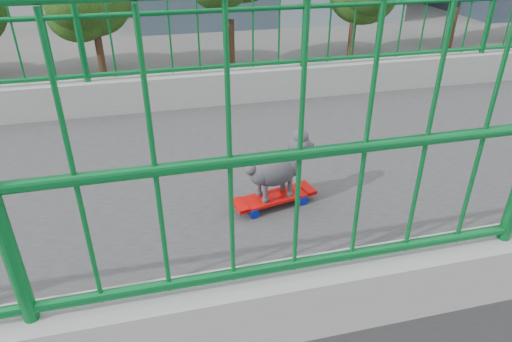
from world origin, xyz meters
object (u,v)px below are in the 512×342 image
object	(u,v)px
poodle	(278,166)
car_3	(346,110)
car_4	(109,103)
car_5	(479,228)
skateboard	(274,198)
car_2	(255,153)
car_1	(359,184)

from	to	relation	value
poodle	car_3	world-z (taller)	poodle
car_3	car_4	bearing A→B (deg)	73.32
poodle	car_5	world-z (taller)	poodle
skateboard	car_5	bearing A→B (deg)	117.24
car_3	car_2	bearing A→B (deg)	122.03
car_1	car_3	distance (m)	6.81
car_1	car_5	distance (m)	3.89
skateboard	car_1	xyz separation A→B (m)	(-9.66, 5.80, -6.34)
car_3	car_5	size ratio (longest dim) A/B	0.94
skateboard	car_4	distance (m)	20.41
car_2	car_5	world-z (taller)	car_5
car_4	car_5	distance (m)	16.60
skateboard	car_3	bearing A→B (deg)	141.54
car_5	poodle	bearing A→B (deg)	-51.05
car_4	poodle	bearing A→B (deg)	-172.35
skateboard	car_5	size ratio (longest dim) A/B	0.11
skateboard	car_5	distance (m)	12.04
skateboard	car_1	distance (m)	12.93
skateboard	car_2	size ratio (longest dim) A/B	0.12
poodle	skateboard	bearing A→B (deg)	-90.00
car_3	car_4	distance (m)	11.15
car_1	car_3	world-z (taller)	car_1
skateboard	car_1	world-z (taller)	skateboard
car_2	car_3	world-z (taller)	car_3
poodle	car_5	xyz separation A→B (m)	(-6.46, 7.99, -6.47)
poodle	car_3	bearing A→B (deg)	141.60
poodle	car_5	distance (m)	12.14
car_5	car_1	bearing A→B (deg)	-145.41
car_5	car_2	bearing A→B (deg)	-141.95
poodle	car_2	world-z (taller)	poodle
car_1	car_2	size ratio (longest dim) A/B	0.93
car_5	car_4	bearing A→B (deg)	-140.44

